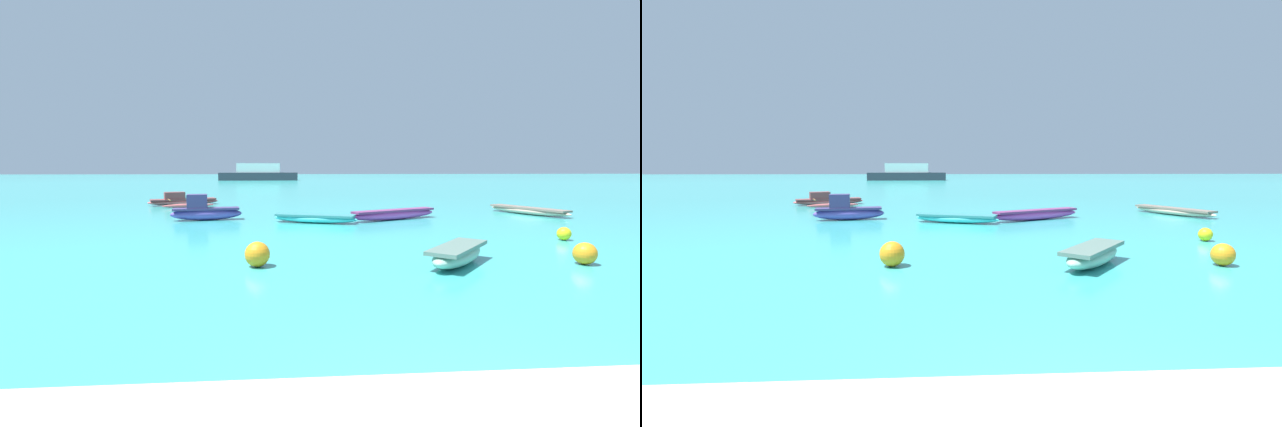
{
  "view_description": "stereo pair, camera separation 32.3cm",
  "coord_description": "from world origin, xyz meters",
  "views": [
    {
      "loc": [
        -1.65,
        -2.77,
        2.06
      ],
      "look_at": [
        -0.36,
        13.76,
        0.25
      ],
      "focal_mm": 24.0,
      "sensor_mm": 36.0,
      "label": 1
    },
    {
      "loc": [
        -1.33,
        -2.79,
        2.06
      ],
      "look_at": [
        -0.36,
        13.76,
        0.25
      ],
      "focal_mm": 24.0,
      "sensor_mm": 36.0,
      "label": 2
    }
  ],
  "objects": [
    {
      "name": "moored_boat_0",
      "position": [
        -7.31,
        20.88,
        0.24
      ],
      "size": [
        3.73,
        4.08,
        0.71
      ],
      "rotation": [
        0.0,
        0.0,
        0.37
      ],
      "color": "#CC5859",
      "rests_on": "ground_plane"
    },
    {
      "name": "moored_boat_1",
      "position": [
        2.54,
        13.61,
        0.22
      ],
      "size": [
        3.91,
        2.24,
        0.4
      ],
      "rotation": [
        0.0,
        0.0,
        0.45
      ],
      "color": "#C744A6",
      "rests_on": "ground_plane"
    },
    {
      "name": "moored_boat_2",
      "position": [
        -4.83,
        14.01,
        0.35
      ],
      "size": [
        2.77,
        1.11,
        1.01
      ],
      "rotation": [
        0.0,
        0.0,
        0.17
      ],
      "color": "#5E47A3",
      "rests_on": "ground_plane"
    },
    {
      "name": "moored_boat_3",
      "position": [
        8.87,
        15.0,
        0.18
      ],
      "size": [
        2.11,
        3.81,
        0.31
      ],
      "rotation": [
        0.0,
        0.0,
        -1.17
      ],
      "color": "#CDAA91",
      "rests_on": "ground_plane"
    },
    {
      "name": "moored_boat_4",
      "position": [
        1.94,
        5.86,
        0.23
      ],
      "size": [
        2.01,
        2.19,
        0.41
      ],
      "rotation": [
        0.0,
        0.0,
        0.86
      ],
      "color": "#8BBAA5",
      "rests_on": "ground_plane"
    },
    {
      "name": "moored_boat_5",
      "position": [
        -0.61,
        12.89,
        0.18
      ],
      "size": [
        3.24,
        1.73,
        0.31
      ],
      "rotation": [
        0.0,
        0.0,
        -0.34
      ],
      "color": "#47D4DA",
      "rests_on": "ground_plane"
    },
    {
      "name": "mooring_buoy_0",
      "position": [
        -2.27,
        6.0,
        0.26
      ],
      "size": [
        0.52,
        0.52,
        0.52
      ],
      "color": "orange",
      "rests_on": "ground_plane"
    },
    {
      "name": "mooring_buoy_1",
      "position": [
        6.14,
        8.57,
        0.19
      ],
      "size": [
        0.37,
        0.37,
        0.37
      ],
      "color": "yellow",
      "rests_on": "ground_plane"
    },
    {
      "name": "mooring_buoy_2",
      "position": [
        4.64,
        5.67,
        0.24
      ],
      "size": [
        0.47,
        0.47,
        0.47
      ],
      "color": "orange",
      "rests_on": "ground_plane"
    },
    {
      "name": "distant_ferry",
      "position": [
        -5.91,
        63.67,
        1.06
      ],
      "size": [
        11.88,
        2.61,
        2.61
      ],
      "color": "#2D333D",
      "rests_on": "ground_plane"
    }
  ]
}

